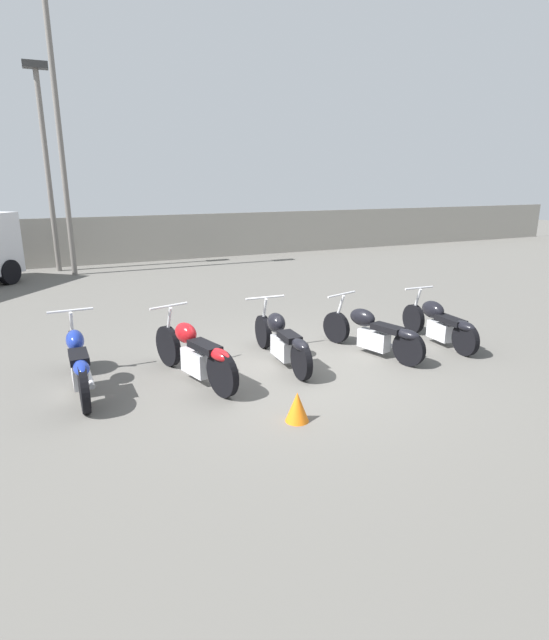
{
  "coord_description": "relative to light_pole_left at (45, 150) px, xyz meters",
  "views": [
    {
      "loc": [
        -3.24,
        -6.6,
        2.89
      ],
      "look_at": [
        0.0,
        0.63,
        0.65
      ],
      "focal_mm": 28.0,
      "sensor_mm": 36.0,
      "label": 1
    }
  ],
  "objects": [
    {
      "name": "ground_plane",
      "position": [
        3.08,
        -11.01,
        -3.77
      ],
      "size": [
        60.0,
        60.0,
        0.0
      ],
      "primitive_type": "plane",
      "color": "#5B5954"
    },
    {
      "name": "fence_back",
      "position": [
        3.08,
        0.77,
        -2.94
      ],
      "size": [
        40.0,
        0.04,
        1.65
      ],
      "color": "#9E998E",
      "rests_on": "ground_plane"
    },
    {
      "name": "light_pole_left",
      "position": [
        0.0,
        0.0,
        0.0
      ],
      "size": [
        0.7,
        0.35,
        6.23
      ],
      "color": "slate",
      "rests_on": "ground_plane"
    },
    {
      "name": "light_pole_right",
      "position": [
        0.43,
        -0.93,
        1.08
      ],
      "size": [
        0.7,
        0.35,
        8.3
      ],
      "color": "slate",
      "rests_on": "ground_plane"
    },
    {
      "name": "motorcycle_slot_0",
      "position": [
        0.0,
        -10.53,
        -3.34
      ],
      "size": [
        0.65,
        2.23,
        1.02
      ],
      "rotation": [
        0.0,
        0.0,
        0.02
      ],
      "color": "black",
      "rests_on": "ground_plane"
    },
    {
      "name": "motorcycle_slot_1",
      "position": [
        1.59,
        -10.83,
        -3.34
      ],
      "size": [
        0.84,
        2.14,
        1.02
      ],
      "rotation": [
        0.0,
        0.0,
        0.27
      ],
      "color": "black",
      "rests_on": "ground_plane"
    },
    {
      "name": "motorcycle_slot_2",
      "position": [
        3.08,
        -10.68,
        -3.37
      ],
      "size": [
        0.7,
        2.18,
        0.95
      ],
      "rotation": [
        0.0,
        0.0,
        -0.03
      ],
      "color": "black",
      "rests_on": "ground_plane"
    },
    {
      "name": "motorcycle_slot_3",
      "position": [
        4.67,
        -10.92,
        -3.38
      ],
      "size": [
        0.9,
        2.08,
        0.94
      ],
      "rotation": [
        0.0,
        0.0,
        0.29
      ],
      "color": "black",
      "rests_on": "ground_plane"
    },
    {
      "name": "motorcycle_slot_4",
      "position": [
        6.09,
        -10.96,
        -3.37
      ],
      "size": [
        0.63,
        1.97,
        0.93
      ],
      "rotation": [
        0.0,
        0.0,
        -0.03
      ],
      "color": "black",
      "rests_on": "ground_plane"
    },
    {
      "name": "traffic_cone_near",
      "position": [
        2.39,
        -12.6,
        -3.58
      ],
      "size": [
        0.3,
        0.3,
        0.38
      ],
      "color": "orange",
      "rests_on": "ground_plane"
    }
  ]
}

